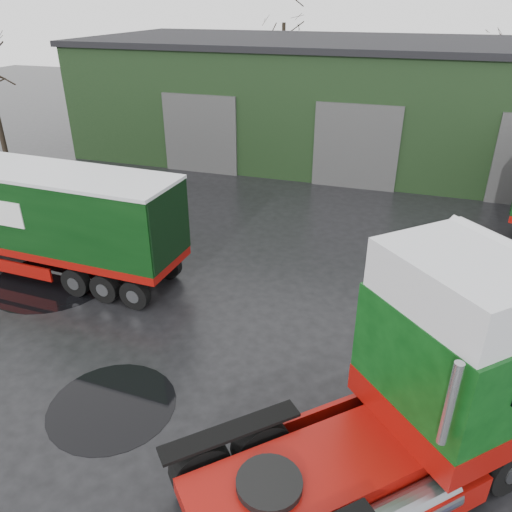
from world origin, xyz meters
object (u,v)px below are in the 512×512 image
at_px(tree_back_b, 509,72).
at_px(trailer_left, 18,217).
at_px(tree_back_a, 283,50).
at_px(hero_tractor, 364,397).
at_px(warehouse, 373,100).

bearing_deg(tree_back_b, trailer_left, -122.39).
bearing_deg(tree_back_a, hero_tractor, -72.35).
height_order(trailer_left, tree_back_b, tree_back_b).
distance_m(trailer_left, tree_back_b, 32.73).
bearing_deg(warehouse, hero_tractor, -83.80).
xyz_separation_m(tree_back_a, tree_back_b, (16.00, 0.00, -1.00)).
bearing_deg(tree_back_a, tree_back_b, 0.00).
bearing_deg(hero_tractor, tree_back_a, 153.75).
xyz_separation_m(hero_tractor, tree_back_a, (-10.50, 33.00, 2.45)).
bearing_deg(tree_back_a, warehouse, -51.34).
bearing_deg(hero_tractor, tree_back_b, 126.64).
xyz_separation_m(hero_tractor, trailer_left, (-12.00, 5.41, -0.48)).
distance_m(warehouse, tree_back_b, 12.82).
relative_size(hero_tractor, tree_back_a, 0.78).
height_order(hero_tractor, tree_back_b, tree_back_b).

